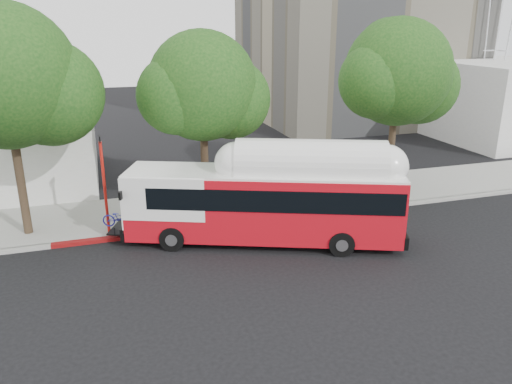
{
  "coord_description": "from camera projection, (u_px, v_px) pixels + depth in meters",
  "views": [
    {
      "loc": [
        -5.56,
        -16.59,
        8.79
      ],
      "look_at": [
        0.61,
        3.0,
        1.84
      ],
      "focal_mm": 35.0,
      "sensor_mm": 36.0,
      "label": 1
    }
  ],
  "objects": [
    {
      "name": "street_tree_right",
      "position": [
        404.0,
        76.0,
        25.36
      ],
      "size": [
        6.21,
        5.4,
        9.18
      ],
      "color": "#2D2116",
      "rests_on": "ground"
    },
    {
      "name": "street_tree_left",
      "position": [
        18.0,
        81.0,
        19.86
      ],
      "size": [
        6.67,
        5.8,
        9.74
      ],
      "color": "#2D2116",
      "rests_on": "ground"
    },
    {
      "name": "signal_pole",
      "position": [
        104.0,
        186.0,
        21.13
      ],
      "size": [
        0.13,
        0.42,
        4.42
      ],
      "color": "red",
      "rests_on": "ground"
    },
    {
      "name": "curb_strip",
      "position": [
        237.0,
        224.0,
        22.89
      ],
      "size": [
        60.0,
        0.3,
        0.15
      ],
      "primitive_type": "cube",
      "color": "gray",
      "rests_on": "ground"
    },
    {
      "name": "sidewalk",
      "position": [
        224.0,
        205.0,
        25.23
      ],
      "size": [
        60.0,
        5.0,
        0.15
      ],
      "primitive_type": "cube",
      "color": "gray",
      "rests_on": "ground"
    },
    {
      "name": "transit_bus",
      "position": [
        266.0,
        205.0,
        20.65
      ],
      "size": [
        12.01,
        6.4,
        3.58
      ],
      "rotation": [
        0.0,
        0.0,
        -0.38
      ],
      "color": "red",
      "rests_on": "ground"
    },
    {
      "name": "red_curb_segment",
      "position": [
        172.0,
        231.0,
        22.03
      ],
      "size": [
        10.0,
        0.32,
        0.16
      ],
      "primitive_type": "cube",
      "color": "maroon",
      "rests_on": "ground"
    },
    {
      "name": "ground",
      "position": [
        264.0,
        262.0,
        19.39
      ],
      "size": [
        120.0,
        120.0,
        0.0
      ],
      "primitive_type": "plane",
      "color": "black",
      "rests_on": "ground"
    },
    {
      "name": "street_tree_mid",
      "position": [
        211.0,
        90.0,
        22.8
      ],
      "size": [
        5.75,
        5.0,
        8.62
      ],
      "color": "#2D2116",
      "rests_on": "ground"
    }
  ]
}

